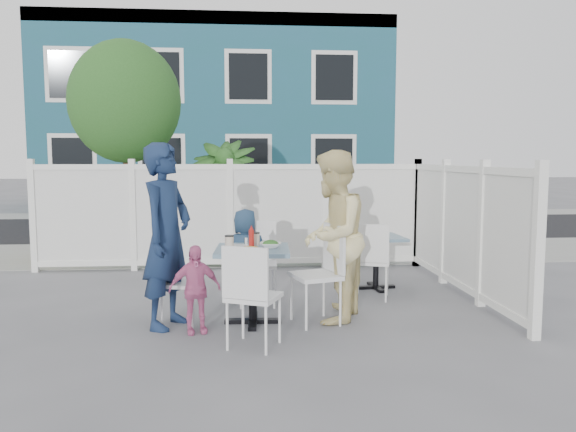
{
  "coord_description": "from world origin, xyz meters",
  "views": [
    {
      "loc": [
        0.27,
        -6.11,
        1.71
      ],
      "look_at": [
        0.77,
        -0.06,
        1.07
      ],
      "focal_mm": 35.0,
      "sensor_mm": 36.0,
      "label": 1
    }
  ],
  "objects": [
    {
      "name": "woman",
      "position": [
        1.21,
        -0.42,
        0.89
      ],
      "size": [
        0.95,
        1.06,
        1.78
      ],
      "primitive_type": "imported",
      "rotation": [
        0.0,
        0.0,
        -1.96
      ],
      "color": "#F0CE52",
      "rests_on": "ground"
    },
    {
      "name": "chair_right",
      "position": [
        1.1,
        -0.48,
        0.59
      ],
      "size": [
        0.56,
        0.57,
        1.02
      ],
      "rotation": [
        0.0,
        0.0,
        1.86
      ],
      "color": "white",
      "rests_on": "ground"
    },
    {
      "name": "main_table",
      "position": [
        0.38,
        -0.46,
        0.61
      ],
      "size": [
        0.78,
        0.78,
        0.78
      ],
      "rotation": [
        0.0,
        0.0,
        -0.05
      ],
      "color": "#446E7A",
      "rests_on": "ground"
    },
    {
      "name": "coffee_cup_a",
      "position": [
        0.14,
        -0.52,
        0.85
      ],
      "size": [
        0.09,
        0.09,
        0.13
      ],
      "primitive_type": "cylinder",
      "color": "beige",
      "rests_on": "main_table"
    },
    {
      "name": "potted_shrub_b",
      "position": [
        1.95,
        3.0,
        0.71
      ],
      "size": [
        1.38,
        1.22,
        1.43
      ],
      "primitive_type": "imported",
      "rotation": [
        0.0,
        0.0,
        6.2
      ],
      "color": "#24531D",
      "rests_on": "ground"
    },
    {
      "name": "plate_main",
      "position": [
        0.35,
        -0.6,
        0.79
      ],
      "size": [
        0.23,
        0.23,
        0.01
      ],
      "primitive_type": "cylinder",
      "color": "white",
      "rests_on": "main_table"
    },
    {
      "name": "toddler",
      "position": [
        -0.19,
        -0.73,
        0.43
      ],
      "size": [
        0.54,
        0.33,
        0.86
      ],
      "primitive_type": "imported",
      "rotation": [
        0.0,
        0.0,
        0.26
      ],
      "color": "pink",
      "rests_on": "ground"
    },
    {
      "name": "chair_left",
      "position": [
        -0.42,
        -0.38,
        0.5
      ],
      "size": [
        0.45,
        0.46,
        0.86
      ],
      "rotation": [
        0.0,
        0.0,
        -1.78
      ],
      "color": "white",
      "rests_on": "ground"
    },
    {
      "name": "chair_near",
      "position": [
        0.34,
        -1.26,
        0.55
      ],
      "size": [
        0.56,
        0.55,
        0.94
      ],
      "rotation": [
        0.0,
        0.0,
        -0.42
      ],
      "color": "white",
      "rests_on": "ground"
    },
    {
      "name": "utility_cabinet",
      "position": [
        -2.65,
        4.0,
        0.59
      ],
      "size": [
        0.67,
        0.51,
        1.18
      ],
      "primitive_type": "cube",
      "rotation": [
        0.0,
        0.0,
        0.09
      ],
      "color": "gold",
      "rests_on": "ground"
    },
    {
      "name": "chair_back",
      "position": [
        0.45,
        0.35,
        0.56
      ],
      "size": [
        0.45,
        0.44,
        0.96
      ],
      "rotation": [
        0.0,
        0.0,
        3.1
      ],
      "color": "white",
      "rests_on": "ground"
    },
    {
      "name": "far_sidewalk",
      "position": [
        0.0,
        10.6,
        0.01
      ],
      "size": [
        24.0,
        1.6,
        0.01
      ],
      "primitive_type": "cube",
      "color": "gray",
      "rests_on": "ground"
    },
    {
      "name": "tree",
      "position": [
        -1.6,
        3.3,
        2.59
      ],
      "size": [
        1.8,
        1.62,
        3.59
      ],
      "color": "#382316",
      "rests_on": "ground"
    },
    {
      "name": "ground",
      "position": [
        0.0,
        0.0,
        0.0
      ],
      "size": [
        80.0,
        80.0,
        0.0
      ],
      "primitive_type": "plane",
      "color": "slate"
    },
    {
      "name": "building",
      "position": [
        -0.5,
        14.0,
        3.0
      ],
      "size": [
        11.0,
        6.0,
        6.0
      ],
      "color": "#1E5764",
      "rests_on": "ground"
    },
    {
      "name": "boy",
      "position": [
        0.31,
        0.44,
        0.55
      ],
      "size": [
        0.55,
        0.37,
        1.1
      ],
      "primitive_type": "imported",
      "rotation": [
        0.0,
        0.0,
        3.11
      ],
      "color": "navy",
      "rests_on": "ground"
    },
    {
      "name": "plate_side",
      "position": [
        0.23,
        -0.38,
        0.79
      ],
      "size": [
        0.24,
        0.24,
        0.02
      ],
      "primitive_type": "cylinder",
      "color": "white",
      "rests_on": "main_table"
    },
    {
      "name": "salt_shaker",
      "position": [
        0.32,
        -0.22,
        0.82
      ],
      "size": [
        0.03,
        0.03,
        0.07
      ],
      "primitive_type": "cylinder",
      "color": "white",
      "rests_on": "main_table"
    },
    {
      "name": "pepper_shaker",
      "position": [
        0.31,
        -0.18,
        0.82
      ],
      "size": [
        0.03,
        0.03,
        0.07
      ],
      "primitive_type": "cylinder",
      "color": "black",
      "rests_on": "main_table"
    },
    {
      "name": "salad_bowl",
      "position": [
        0.56,
        -0.45,
        0.81
      ],
      "size": [
        0.22,
        0.22,
        0.05
      ],
      "primitive_type": "imported",
      "color": "white",
      "rests_on": "main_table"
    },
    {
      "name": "potted_shrub_a",
      "position": [
        -0.06,
        3.1,
        0.99
      ],
      "size": [
        1.34,
        1.34,
        1.99
      ],
      "primitive_type": "imported",
      "rotation": [
        0.0,
        0.0,
        6.05
      ],
      "color": "#24531D",
      "rests_on": "ground"
    },
    {
      "name": "chair_spare",
      "position": [
        1.81,
        0.39,
        0.54
      ],
      "size": [
        0.52,
        0.51,
        0.93
      ],
      "rotation": [
        0.0,
        0.0,
        -0.3
      ],
      "color": "white",
      "rests_on": "ground"
    },
    {
      "name": "coffee_cup_b",
      "position": [
        0.42,
        -0.26,
        0.84
      ],
      "size": [
        0.08,
        0.08,
        0.12
      ],
      "primitive_type": "cylinder",
      "color": "beige",
      "rests_on": "main_table"
    },
    {
      "name": "fence_back",
      "position": [
        0.1,
        2.4,
        0.78
      ],
      "size": [
        5.86,
        0.08,
        1.6
      ],
      "color": "white",
      "rests_on": "ground"
    },
    {
      "name": "spare_table",
      "position": [
        2.0,
        0.94,
        0.53
      ],
      "size": [
        0.71,
        0.71,
        0.69
      ],
      "rotation": [
        0.0,
        0.0,
        0.09
      ],
      "color": "#446E7A",
      "rests_on": "ground"
    },
    {
      "name": "fence_right",
      "position": [
        3.0,
        0.6,
        0.78
      ],
      "size": [
        0.08,
        3.66,
        1.6
      ],
      "rotation": [
        0.0,
        0.0,
        1.57
      ],
      "color": "white",
      "rests_on": "ground"
    },
    {
      "name": "street",
      "position": [
        0.0,
        7.5,
        0.0
      ],
      "size": [
        24.0,
        5.0,
        0.01
      ],
      "primitive_type": "cube",
      "color": "black",
      "rests_on": "ground"
    },
    {
      "name": "ketchup_bottle",
      "position": [
        0.37,
        -0.4,
        0.87
      ],
      "size": [
        0.06,
        0.06,
        0.18
      ],
      "primitive_type": "cylinder",
      "color": "#AB1914",
      "rests_on": "main_table"
    },
    {
      "name": "near_sidewalk",
      "position": [
        0.0,
        3.8,
        0.01
      ],
      "size": [
        24.0,
        2.6,
        0.01
      ],
      "primitive_type": "cube",
      "color": "gray",
      "rests_on": "ground"
    },
    {
      "name": "man",
      "position": [
        -0.48,
        -0.49,
        0.92
      ],
      "size": [
        0.68,
        0.8,
        1.85
      ],
      "primitive_type": "imported",
      "rotation": [
        0.0,
        0.0,
        1.16
      ],
      "color": "#162748",
      "rests_on": "ground"
    }
  ]
}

